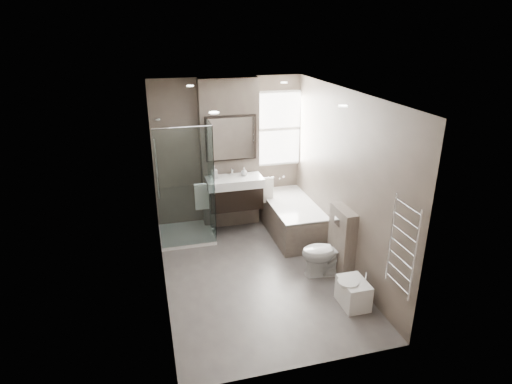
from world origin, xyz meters
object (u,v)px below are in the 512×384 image
object	(u,v)px
vanity	(235,192)
toilet	(326,252)
bathtub	(291,216)
bidet	(353,292)

from	to	relation	value
vanity	toilet	size ratio (longest dim) A/B	1.34
bathtub	toilet	world-z (taller)	toilet
vanity	bathtub	size ratio (longest dim) A/B	0.59
toilet	bidet	bearing A→B (deg)	10.38
vanity	bidet	world-z (taller)	vanity
vanity	toilet	bearing A→B (deg)	-60.11
toilet	vanity	bearing A→B (deg)	-143.03
bathtub	bidet	xyz separation A→B (m)	(0.09, -2.14, -0.13)
toilet	bidet	xyz separation A→B (m)	(0.04, -0.78, -0.17)
toilet	bathtub	bearing A→B (deg)	-171.03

